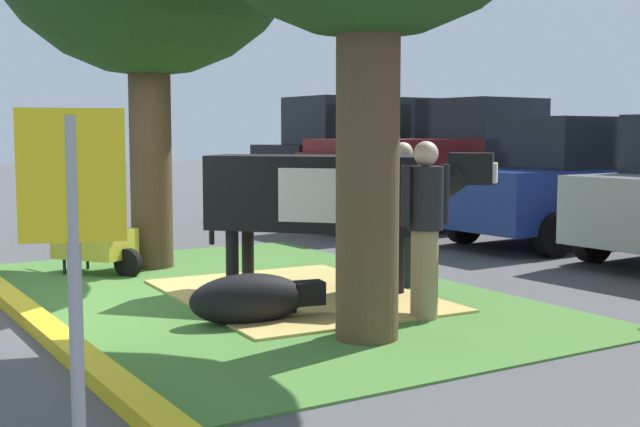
{
  "coord_description": "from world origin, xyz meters",
  "views": [
    {
      "loc": [
        8.6,
        -2.44,
        1.78
      ],
      "look_at": [
        0.93,
        2.28,
        0.9
      ],
      "focal_mm": 46.7,
      "sensor_mm": 36.0,
      "label": 1
    }
  ],
  "objects_px": {
    "wheelbarrow": "(96,244)",
    "suv_black": "(364,156)",
    "pickup_truck_maroon": "(448,168)",
    "calf_lying": "(251,299)",
    "person_handler": "(402,210)",
    "person_visitor_near": "(425,224)",
    "parking_sign": "(74,240)",
    "cow_holstein": "(325,195)",
    "sedan_blue": "(569,182)"
  },
  "relations": [
    {
      "from": "wheelbarrow",
      "to": "suv_black",
      "type": "distance_m",
      "value": 8.75
    },
    {
      "from": "pickup_truck_maroon",
      "to": "calf_lying",
      "type": "bearing_deg",
      "value": -52.35
    },
    {
      "from": "person_handler",
      "to": "person_visitor_near",
      "type": "xyz_separation_m",
      "value": [
        1.4,
        -0.79,
        0.02
      ]
    },
    {
      "from": "person_visitor_near",
      "to": "parking_sign",
      "type": "relative_size",
      "value": 0.9
    },
    {
      "from": "person_visitor_near",
      "to": "wheelbarrow",
      "type": "distance_m",
      "value": 4.58
    },
    {
      "from": "cow_holstein",
      "to": "sedan_blue",
      "type": "relative_size",
      "value": 0.57
    },
    {
      "from": "pickup_truck_maroon",
      "to": "sedan_blue",
      "type": "bearing_deg",
      "value": 1.84
    },
    {
      "from": "calf_lying",
      "to": "person_visitor_near",
      "type": "bearing_deg",
      "value": 64.3
    },
    {
      "from": "calf_lying",
      "to": "person_visitor_near",
      "type": "xyz_separation_m",
      "value": [
        0.71,
        1.47,
        0.68
      ]
    },
    {
      "from": "parking_sign",
      "to": "sedan_blue",
      "type": "distance_m",
      "value": 11.06
    },
    {
      "from": "cow_holstein",
      "to": "wheelbarrow",
      "type": "height_order",
      "value": "cow_holstein"
    },
    {
      "from": "cow_holstein",
      "to": "pickup_truck_maroon",
      "type": "distance_m",
      "value": 7.22
    },
    {
      "from": "suv_black",
      "to": "pickup_truck_maroon",
      "type": "relative_size",
      "value": 0.85
    },
    {
      "from": "person_visitor_near",
      "to": "parking_sign",
      "type": "distance_m",
      "value": 4.77
    },
    {
      "from": "cow_holstein",
      "to": "calf_lying",
      "type": "bearing_deg",
      "value": -60.14
    },
    {
      "from": "pickup_truck_maroon",
      "to": "parking_sign",
      "type": "bearing_deg",
      "value": -47.44
    },
    {
      "from": "calf_lying",
      "to": "parking_sign",
      "type": "height_order",
      "value": "parking_sign"
    },
    {
      "from": "person_handler",
      "to": "suv_black",
      "type": "bearing_deg",
      "value": 148.22
    },
    {
      "from": "parking_sign",
      "to": "pickup_truck_maroon",
      "type": "relative_size",
      "value": 0.34
    },
    {
      "from": "parking_sign",
      "to": "suv_black",
      "type": "distance_m",
      "value": 14.82
    },
    {
      "from": "calf_lying",
      "to": "suv_black",
      "type": "xyz_separation_m",
      "value": [
        -8.15,
        6.89,
        1.03
      ]
    },
    {
      "from": "calf_lying",
      "to": "parking_sign",
      "type": "relative_size",
      "value": 0.71
    },
    {
      "from": "suv_black",
      "to": "sedan_blue",
      "type": "distance_m",
      "value": 5.72
    },
    {
      "from": "parking_sign",
      "to": "pickup_truck_maroon",
      "type": "bearing_deg",
      "value": 132.56
    },
    {
      "from": "cow_holstein",
      "to": "sedan_blue",
      "type": "height_order",
      "value": "sedan_blue"
    },
    {
      "from": "suv_black",
      "to": "sedan_blue",
      "type": "xyz_separation_m",
      "value": [
        5.71,
        0.05,
        -0.29
      ]
    },
    {
      "from": "calf_lying",
      "to": "wheelbarrow",
      "type": "relative_size",
      "value": 0.9
    },
    {
      "from": "wheelbarrow",
      "to": "parking_sign",
      "type": "distance_m",
      "value": 7.11
    },
    {
      "from": "calf_lying",
      "to": "person_handler",
      "type": "height_order",
      "value": "person_handler"
    },
    {
      "from": "suv_black",
      "to": "pickup_truck_maroon",
      "type": "distance_m",
      "value": 2.87
    },
    {
      "from": "wheelbarrow",
      "to": "pickup_truck_maroon",
      "type": "xyz_separation_m",
      "value": [
        -1.86,
        7.28,
        0.73
      ]
    },
    {
      "from": "wheelbarrow",
      "to": "pickup_truck_maroon",
      "type": "relative_size",
      "value": 0.27
    },
    {
      "from": "cow_holstein",
      "to": "person_handler",
      "type": "relative_size",
      "value": 1.52
    },
    {
      "from": "person_handler",
      "to": "pickup_truck_maroon",
      "type": "xyz_separation_m",
      "value": [
        -4.59,
        4.58,
        0.21
      ]
    },
    {
      "from": "calf_lying",
      "to": "person_visitor_near",
      "type": "relative_size",
      "value": 0.78
    },
    {
      "from": "person_visitor_near",
      "to": "wheelbarrow",
      "type": "relative_size",
      "value": 1.15
    },
    {
      "from": "cow_holstein",
      "to": "person_visitor_near",
      "type": "distance_m",
      "value": 1.46
    },
    {
      "from": "person_visitor_near",
      "to": "pickup_truck_maroon",
      "type": "xyz_separation_m",
      "value": [
        -5.99,
        5.38,
        0.2
      ]
    },
    {
      "from": "person_handler",
      "to": "suv_black",
      "type": "xyz_separation_m",
      "value": [
        -7.46,
        4.62,
        0.37
      ]
    },
    {
      "from": "person_visitor_near",
      "to": "sedan_blue",
      "type": "height_order",
      "value": "sedan_blue"
    },
    {
      "from": "wheelbarrow",
      "to": "cow_holstein",
      "type": "bearing_deg",
      "value": 31.85
    },
    {
      "from": "person_visitor_near",
      "to": "pickup_truck_maroon",
      "type": "distance_m",
      "value": 8.05
    },
    {
      "from": "cow_holstein",
      "to": "person_handler",
      "type": "xyz_separation_m",
      "value": [
        0.03,
        1.01,
        -0.22
      ]
    },
    {
      "from": "wheelbarrow",
      "to": "pickup_truck_maroon",
      "type": "distance_m",
      "value": 7.55
    },
    {
      "from": "cow_holstein",
      "to": "calf_lying",
      "type": "xyz_separation_m",
      "value": [
        0.72,
        -1.25,
        -0.88
      ]
    },
    {
      "from": "cow_holstein",
      "to": "parking_sign",
      "type": "bearing_deg",
      "value": -43.03
    },
    {
      "from": "person_handler",
      "to": "wheelbarrow",
      "type": "relative_size",
      "value": 1.13
    },
    {
      "from": "person_visitor_near",
      "to": "pickup_truck_maroon",
      "type": "relative_size",
      "value": 0.31
    },
    {
      "from": "cow_holstein",
      "to": "wheelbarrow",
      "type": "distance_m",
      "value": 3.27
    },
    {
      "from": "person_visitor_near",
      "to": "parking_sign",
      "type": "height_order",
      "value": "parking_sign"
    }
  ]
}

